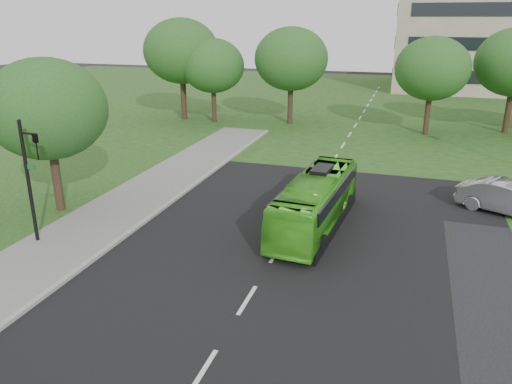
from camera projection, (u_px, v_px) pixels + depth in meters
The scene contains 10 objects.
ground at pixel (263, 274), 19.64m from camera, with size 160.00×160.00×0.00m, color black.
street_surfaces at pixel (340, 143), 40.22m from camera, with size 120.00×120.00×0.15m.
tree_park_a at pixel (213, 66), 46.53m from camera, with size 5.88×5.88×7.82m.
tree_park_b at pixel (291, 59), 45.62m from camera, with size 6.75×6.75×8.85m.
tree_park_c at pixel (432, 69), 41.37m from camera, with size 6.15×6.15×8.17m.
tree_park_f at pixel (181, 51), 47.51m from camera, with size 7.20×7.20×9.61m.
tree_side_near at pixel (47, 109), 24.54m from camera, with size 5.88×5.88×7.81m.
bus at pixel (316, 201), 23.80m from camera, with size 2.13×9.10×2.53m, color green.
sedan at pixel (510, 198), 25.48m from camera, with size 1.77×5.06×1.67m, color #B0B1B5.
traffic_light at pixel (31, 173), 21.27m from camera, with size 0.91×0.28×5.59m.
Camera 1 is at (4.97, -16.74, 9.57)m, focal length 35.00 mm.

